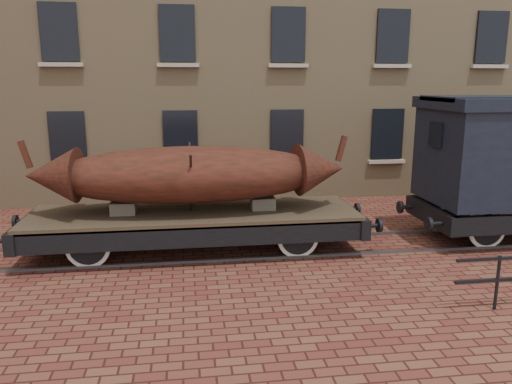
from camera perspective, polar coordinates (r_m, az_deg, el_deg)
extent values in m
plane|color=#59251E|center=(12.21, 3.47, -6.38)|extent=(90.00, 90.00, 0.00)
cube|color=tan|center=(22.18, 6.36, 20.36)|extent=(40.00, 10.00, 14.00)
cube|color=black|center=(16.77, -20.71, 5.73)|extent=(1.10, 0.12, 1.70)
cube|color=#AFA38C|center=(16.84, -20.51, 2.50)|extent=(1.30, 0.18, 0.12)
cube|color=black|center=(16.37, -8.61, 6.25)|extent=(1.10, 0.12, 1.70)
cube|color=#AFA38C|center=(16.44, -8.51, 2.93)|extent=(1.30, 0.18, 0.12)
cube|color=black|center=(16.71, 3.55, 6.49)|extent=(1.10, 0.12, 1.70)
cube|color=#AFA38C|center=(16.77, 3.55, 3.24)|extent=(1.30, 0.18, 0.12)
cube|color=black|center=(17.74, 14.77, 6.46)|extent=(1.10, 0.12, 1.70)
cube|color=#AFA38C|center=(17.81, 14.67, 3.40)|extent=(1.30, 0.18, 0.12)
cube|color=black|center=(19.36, 24.43, 6.23)|extent=(1.10, 0.12, 1.70)
cube|color=#AFA38C|center=(19.42, 24.27, 3.43)|extent=(1.30, 0.18, 0.12)
cube|color=black|center=(16.74, -21.59, 16.66)|extent=(1.10, 0.12, 1.70)
cube|color=#AFA38C|center=(16.63, -21.37, 13.42)|extent=(1.30, 0.18, 0.12)
cube|color=black|center=(16.34, -8.99, 17.47)|extent=(1.10, 0.12, 1.70)
cube|color=#AFA38C|center=(16.22, -8.88, 14.15)|extent=(1.30, 0.18, 0.12)
cube|color=black|center=(16.68, 3.71, 17.49)|extent=(1.10, 0.12, 1.70)
cube|color=#AFA38C|center=(16.56, 3.70, 14.23)|extent=(1.30, 0.18, 0.12)
cube|color=black|center=(17.71, 15.37, 16.80)|extent=(1.10, 0.12, 1.70)
cube|color=#AFA38C|center=(17.61, 15.26, 13.73)|extent=(1.30, 0.18, 0.12)
cube|color=black|center=(19.34, 25.31, 15.68)|extent=(1.10, 0.12, 1.70)
cube|color=#AFA38C|center=(19.24, 25.14, 12.87)|extent=(1.30, 0.18, 0.12)
cube|color=#59595E|center=(11.54, 4.19, -7.38)|extent=(30.00, 0.08, 0.06)
cube|color=#59595E|center=(12.87, 2.83, -5.22)|extent=(30.00, 0.08, 0.06)
cylinder|color=black|center=(9.85, 25.86, -9.31)|extent=(0.06, 0.06, 1.00)
cube|color=#4B3A29|center=(11.71, -7.03, -2.46)|extent=(7.53, 2.21, 0.12)
cube|color=black|center=(10.79, -6.88, -5.09)|extent=(7.53, 0.16, 0.45)
cube|color=black|center=(12.76, -7.10, -2.32)|extent=(7.53, 0.16, 0.45)
cube|color=black|center=(12.31, -24.83, -3.97)|extent=(0.22, 2.31, 0.45)
cylinder|color=black|center=(11.71, -27.18, -5.00)|extent=(0.35, 0.10, 0.10)
cylinder|color=black|center=(13.09, -25.09, -3.06)|extent=(0.35, 0.10, 0.10)
cylinder|color=black|center=(13.14, -25.80, -3.07)|extent=(0.08, 0.32, 0.32)
cube|color=black|center=(12.41, 10.67, -2.87)|extent=(0.22, 2.31, 0.45)
cylinder|color=black|center=(11.82, 13.12, -3.76)|extent=(0.35, 0.10, 0.10)
cylinder|color=black|center=(11.88, 13.89, -3.72)|extent=(0.08, 0.32, 0.32)
cylinder|color=black|center=(13.18, 10.79, -1.96)|extent=(0.35, 0.10, 0.10)
cylinder|color=black|center=(13.24, 11.49, -1.93)|extent=(0.08, 0.32, 0.32)
cylinder|color=black|center=(12.03, -18.07, -4.88)|extent=(0.10, 1.91, 0.10)
cylinder|color=silver|center=(11.35, -18.68, -5.95)|extent=(0.96, 0.07, 0.96)
cylinder|color=black|center=(11.35, -18.68, -5.95)|extent=(0.79, 0.10, 0.79)
cube|color=black|center=(11.17, -18.87, -4.97)|extent=(0.90, 0.08, 0.10)
cylinder|color=silver|center=(12.71, -17.53, -3.92)|extent=(0.96, 0.07, 0.96)
cylinder|color=black|center=(12.71, -17.53, -3.92)|extent=(0.79, 0.10, 0.79)
cube|color=black|center=(12.76, -17.51, -2.73)|extent=(0.90, 0.08, 0.10)
cylinder|color=black|center=(12.09, 4.06, -4.18)|extent=(0.10, 1.91, 0.10)
cylinder|color=silver|center=(11.42, 4.82, -5.21)|extent=(0.96, 0.07, 0.96)
cylinder|color=black|center=(11.42, 4.82, -5.21)|extent=(0.79, 0.10, 0.79)
cube|color=black|center=(11.23, 4.97, -4.22)|extent=(0.90, 0.08, 0.10)
cylinder|color=silver|center=(12.77, 3.39, -3.27)|extent=(0.96, 0.07, 0.96)
cylinder|color=black|center=(12.77, 3.39, -3.27)|extent=(0.79, 0.10, 0.79)
cube|color=black|center=(12.82, 3.29, -2.09)|extent=(0.90, 0.08, 0.10)
cube|color=black|center=(11.82, -6.98, -4.29)|extent=(4.01, 0.06, 0.06)
cube|color=#6C6453|center=(11.75, -14.91, -1.73)|extent=(0.55, 0.50, 0.28)
cube|color=#6C6453|center=(11.79, 0.77, -1.25)|extent=(0.55, 0.50, 0.28)
ellipsoid|color=#552017|center=(11.50, -7.47, 2.00)|extent=(6.43, 2.00, 1.29)
cone|color=#552017|center=(11.87, -22.35, 1.76)|extent=(1.11, 1.22, 1.22)
cube|color=#552017|center=(11.94, -24.87, 3.91)|extent=(0.26, 0.13, 0.62)
cone|color=#552017|center=(11.91, 7.35, 2.64)|extent=(1.11, 1.22, 1.22)
cube|color=#552017|center=(11.98, 9.72, 4.92)|extent=(0.26, 0.13, 0.62)
cylinder|color=black|center=(11.02, -7.42, 0.85)|extent=(0.06, 1.10, 1.51)
cylinder|color=black|center=(12.04, -7.49, 1.85)|extent=(0.06, 1.10, 1.51)
cube|color=black|center=(13.22, 19.33, -2.43)|extent=(0.22, 2.40, 0.45)
cylinder|color=black|center=(12.34, 19.15, -3.47)|extent=(0.08, 0.32, 0.32)
cylinder|color=black|center=(13.72, 16.15, -1.68)|extent=(0.08, 0.32, 0.32)
cylinder|color=black|center=(13.81, 23.32, -3.08)|extent=(0.10, 1.90, 0.10)
cylinder|color=silver|center=(13.23, 24.92, -3.89)|extent=(0.96, 0.07, 0.96)
cylinder|color=black|center=(13.23, 24.92, -3.89)|extent=(0.79, 0.10, 0.79)
cylinder|color=silver|center=(14.41, 21.86, -2.34)|extent=(0.96, 0.07, 0.96)
cylinder|color=black|center=(14.41, 21.86, -2.34)|extent=(0.79, 0.10, 0.79)
cube|color=black|center=(12.87, 19.89, 6.20)|extent=(0.08, 0.60, 0.60)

